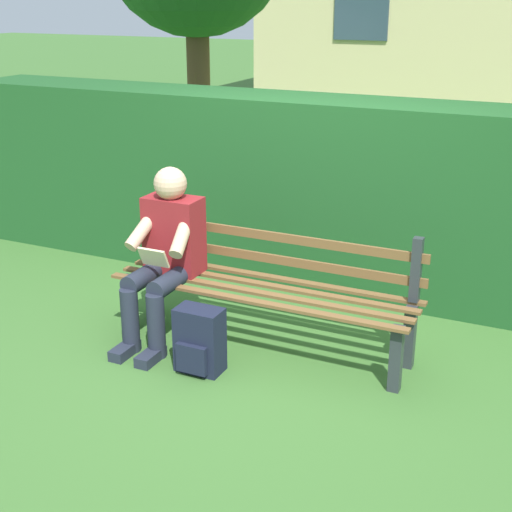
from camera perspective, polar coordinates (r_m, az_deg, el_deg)
The scene contains 5 objects.
ground at distance 4.88m, azimuth 0.51°, elevation -7.24°, with size 60.00×60.00×0.00m, color #3D6B2D.
park_bench at distance 4.75m, azimuth 0.83°, elevation -2.38°, with size 2.04×0.48×0.85m.
person_seated at distance 4.85m, azimuth -7.18°, elevation 0.37°, with size 0.44×0.73×1.17m.
hedge_backdrop at distance 5.79m, azimuth 4.96°, elevation 5.28°, with size 6.47×0.75×1.56m.
backpack at distance 4.53m, azimuth -4.48°, elevation -6.67°, with size 0.29×0.25×0.42m.
Camera 1 is at (-1.81, 3.94, 2.24)m, focal length 50.81 mm.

